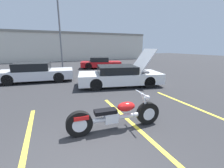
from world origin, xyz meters
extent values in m
cube|color=yellow|center=(-1.05, 0.94, 0.00)|extent=(0.12, 5.04, 0.01)
cube|color=yellow|center=(1.71, 0.94, 0.00)|extent=(0.12, 5.04, 0.01)
cube|color=yellow|center=(4.47, 0.94, 0.00)|extent=(0.12, 5.04, 0.01)
cube|color=beige|center=(0.00, 23.83, 2.20)|extent=(32.00, 4.00, 4.40)
cube|color=gray|center=(0.00, 23.83, 4.25)|extent=(32.00, 4.20, 0.30)
cylinder|color=slate|center=(1.11, 15.58, 4.37)|extent=(0.18, 0.18, 8.74)
cylinder|color=black|center=(2.12, 1.11, 0.33)|extent=(0.67, 0.21, 0.66)
cylinder|color=black|center=(0.17, 1.27, 0.33)|extent=(0.67, 0.21, 0.66)
cylinder|color=silver|center=(2.12, 1.11, 0.33)|extent=(0.38, 0.20, 0.36)
cylinder|color=silver|center=(0.17, 1.27, 0.33)|extent=(0.38, 0.20, 0.36)
cylinder|color=silver|center=(1.14, 1.19, 0.35)|extent=(1.66, 0.25, 0.12)
cube|color=silver|center=(1.00, 1.20, 0.39)|extent=(0.38, 0.27, 0.28)
ellipsoid|color=red|center=(1.44, 1.17, 0.63)|extent=(0.52, 0.32, 0.26)
cube|color=black|center=(0.85, 1.21, 0.57)|extent=(0.60, 0.31, 0.10)
cube|color=red|center=(0.22, 1.27, 0.51)|extent=(0.38, 0.25, 0.10)
cylinder|color=silver|center=(2.02, 1.12, 0.65)|extent=(0.31, 0.09, 0.63)
cylinder|color=silver|center=(1.90, 1.13, 0.95)|extent=(0.09, 0.70, 0.04)
sphere|color=silver|center=(2.07, 1.12, 0.81)|extent=(0.16, 0.16, 0.16)
cylinder|color=silver|center=(0.72, 1.34, 0.29)|extent=(1.27, 0.19, 0.09)
cube|color=white|center=(3.36, 5.49, 0.46)|extent=(4.98, 2.92, 0.57)
cube|color=black|center=(3.18, 5.53, 0.95)|extent=(2.43, 2.15, 0.41)
cylinder|color=black|center=(4.58, 4.34, 0.32)|extent=(0.68, 0.36, 0.64)
cylinder|color=black|center=(4.96, 6.00, 0.32)|extent=(0.68, 0.36, 0.64)
cylinder|color=black|center=(1.76, 4.99, 0.32)|extent=(0.68, 0.36, 0.64)
cylinder|color=black|center=(2.14, 6.64, 0.32)|extent=(0.68, 0.36, 0.64)
cube|color=white|center=(4.66, 5.19, 1.41)|extent=(1.34, 1.94, 1.36)
cube|color=#4C4C51|center=(4.61, 5.20, 0.70)|extent=(0.82, 1.16, 0.28)
cube|color=red|center=(4.69, 12.68, 0.44)|extent=(4.38, 2.83, 0.52)
cube|color=black|center=(4.53, 12.72, 0.92)|extent=(2.20, 2.00, 0.44)
cylinder|color=black|center=(5.67, 11.60, 0.33)|extent=(0.70, 0.41, 0.67)
cylinder|color=black|center=(6.11, 13.01, 0.33)|extent=(0.70, 0.41, 0.67)
cylinder|color=black|center=(3.27, 12.34, 0.33)|extent=(0.70, 0.41, 0.67)
cylinder|color=black|center=(3.70, 13.75, 0.33)|extent=(0.70, 0.41, 0.67)
cube|color=silver|center=(-1.15, 8.61, 0.46)|extent=(4.74, 2.36, 0.56)
cube|color=black|center=(-1.33, 8.64, 0.98)|extent=(2.24, 1.85, 0.47)
cylinder|color=black|center=(0.14, 7.66, 0.33)|extent=(0.68, 0.31, 0.65)
cylinder|color=black|center=(0.35, 9.19, 0.33)|extent=(0.68, 0.31, 0.65)
cylinder|color=black|center=(-2.65, 8.03, 0.33)|extent=(0.68, 0.31, 0.65)
cylinder|color=black|center=(-2.44, 9.57, 0.33)|extent=(0.68, 0.31, 0.65)
camera|label=1|loc=(-0.41, -2.16, 2.21)|focal=24.00mm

